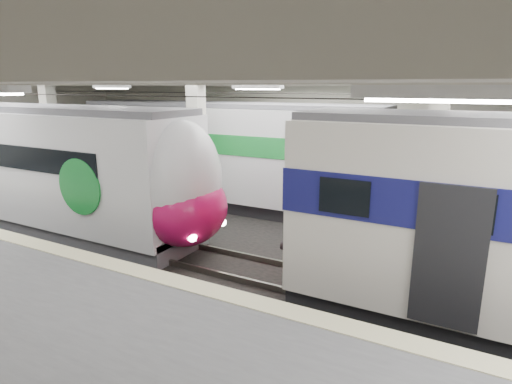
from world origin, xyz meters
The scene contains 3 objects.
station_hall centered at (0.00, -1.74, 3.24)m, with size 36.00×24.00×5.75m.
modern_emu centered at (-6.26, 0.00, 2.13)m, with size 13.36×2.76×4.33m.
far_train centered at (-3.46, 5.50, 2.23)m, with size 13.47×2.90×4.31m.
Camera 1 is at (6.18, -9.55, 5.00)m, focal length 30.00 mm.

